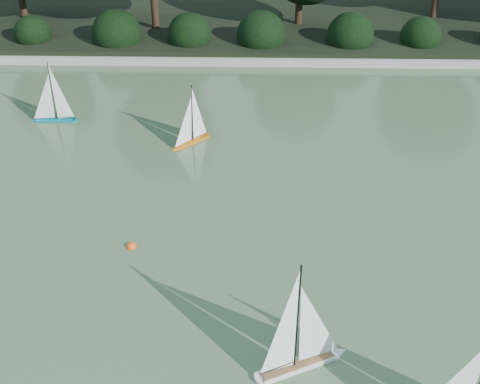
{
  "coord_description": "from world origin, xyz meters",
  "views": [
    {
      "loc": [
        -0.26,
        -5.6,
        5.78
      ],
      "look_at": [
        -0.44,
        2.05,
        0.7
      ],
      "focal_mm": 45.0,
      "sensor_mm": 36.0,
      "label": 1
    }
  ],
  "objects_px": {
    "sailboat_white_b": "(306,349)",
    "sailboat_orange": "(189,135)",
    "race_buoy": "(132,247)",
    "sailboat_teal": "(51,112)"
  },
  "relations": [
    {
      "from": "sailboat_orange",
      "to": "race_buoy",
      "type": "bearing_deg",
      "value": -100.0
    },
    {
      "from": "race_buoy",
      "to": "sailboat_orange",
      "type": "bearing_deg",
      "value": 80.0
    },
    {
      "from": "sailboat_white_b",
      "to": "race_buoy",
      "type": "height_order",
      "value": "sailboat_white_b"
    },
    {
      "from": "sailboat_white_b",
      "to": "race_buoy",
      "type": "relative_size",
      "value": 10.97
    },
    {
      "from": "sailboat_teal",
      "to": "race_buoy",
      "type": "distance_m",
      "value": 4.83
    },
    {
      "from": "sailboat_white_b",
      "to": "sailboat_teal",
      "type": "distance_m",
      "value": 8.06
    },
    {
      "from": "race_buoy",
      "to": "sailboat_white_b",
      "type": "bearing_deg",
      "value": -41.54
    },
    {
      "from": "sailboat_teal",
      "to": "race_buoy",
      "type": "bearing_deg",
      "value": -59.98
    },
    {
      "from": "sailboat_white_b",
      "to": "sailboat_orange",
      "type": "distance_m",
      "value": 5.79
    },
    {
      "from": "sailboat_orange",
      "to": "race_buoy",
      "type": "height_order",
      "value": "sailboat_orange"
    }
  ]
}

